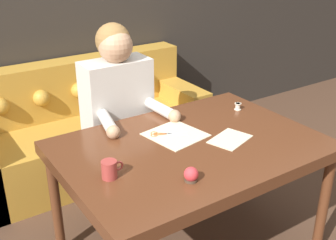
% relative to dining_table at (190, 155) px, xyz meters
% --- Properties ---
extents(wall_back, '(8.00, 0.06, 2.60)m').
position_rel_dining_table_xyz_m(wall_back, '(-0.11, 1.71, 0.60)').
color(wall_back, '#2D2823').
rests_on(wall_back, ground_plane).
extents(dining_table, '(1.44, 1.02, 0.77)m').
position_rel_dining_table_xyz_m(dining_table, '(0.00, 0.00, 0.00)').
color(dining_table, '#562D19').
rests_on(dining_table, ground_plane).
extents(couch, '(1.96, 0.76, 0.89)m').
position_rel_dining_table_xyz_m(couch, '(-0.08, 1.34, -0.38)').
color(couch, '#B7842D').
rests_on(couch, ground_plane).
extents(person, '(0.50, 0.57, 1.34)m').
position_rel_dining_table_xyz_m(person, '(-0.10, 0.68, -0.00)').
color(person, '#33281E').
rests_on(person, ground_plane).
extents(pattern_paper_main, '(0.34, 0.35, 0.00)m').
position_rel_dining_table_xyz_m(pattern_paper_main, '(-0.01, 0.14, 0.07)').
color(pattern_paper_main, beige).
rests_on(pattern_paper_main, dining_table).
extents(pattern_paper_offcut, '(0.28, 0.24, 0.00)m').
position_rel_dining_table_xyz_m(pattern_paper_offcut, '(0.22, -0.08, 0.07)').
color(pattern_paper_offcut, beige).
rests_on(pattern_paper_offcut, dining_table).
extents(scissors, '(0.21, 0.16, 0.01)m').
position_rel_dining_table_xyz_m(scissors, '(-0.07, 0.18, 0.07)').
color(scissors, silver).
rests_on(scissors, dining_table).
extents(mug, '(0.11, 0.08, 0.09)m').
position_rel_dining_table_xyz_m(mug, '(-0.53, -0.07, 0.11)').
color(mug, '#9E3833').
rests_on(mug, dining_table).
extents(thread_spool, '(0.04, 0.04, 0.05)m').
position_rel_dining_table_xyz_m(thread_spool, '(0.55, 0.22, 0.09)').
color(thread_spool, beige).
rests_on(thread_spool, dining_table).
extents(pin_cushion, '(0.07, 0.07, 0.07)m').
position_rel_dining_table_xyz_m(pin_cushion, '(-0.23, -0.31, 0.10)').
color(pin_cushion, '#4C3828').
rests_on(pin_cushion, dining_table).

